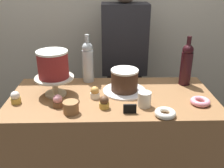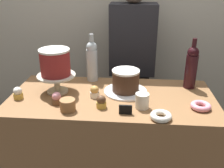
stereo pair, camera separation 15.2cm
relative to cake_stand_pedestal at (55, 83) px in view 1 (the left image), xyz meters
name	(u,v)px [view 1 (the left image)]	position (x,y,z in m)	size (l,w,h in m)	color
back_wall	(109,12)	(0.35, 0.84, 0.30)	(6.00, 0.05, 2.60)	#BCB7A8
display_counter	(112,156)	(0.35, -0.03, -0.54)	(1.24, 0.59, 0.92)	brown
cake_stand_pedestal	(55,83)	(0.00, 0.00, 0.00)	(0.24, 0.24, 0.12)	beige
white_layer_cake	(53,64)	(0.00, 0.00, 0.12)	(0.18, 0.18, 0.16)	maroon
silver_serving_platter	(124,91)	(0.43, 0.03, -0.07)	(0.27, 0.27, 0.01)	white
chocolate_round_cake	(125,80)	(0.43, 0.03, 0.00)	(0.17, 0.17, 0.14)	#3D2619
wine_bottle_clear	(88,61)	(0.19, 0.21, 0.06)	(0.08, 0.08, 0.33)	#B2BCC1
wine_bottle_dark_red	(186,64)	(0.84, 0.14, 0.06)	(0.08, 0.08, 0.33)	black
cupcake_caramel	(95,93)	(0.24, -0.05, -0.05)	(0.06, 0.06, 0.07)	white
cupcake_vanilla	(15,98)	(-0.21, -0.11, -0.05)	(0.06, 0.06, 0.07)	gold
cupcake_strawberry	(58,101)	(0.04, -0.16, -0.05)	(0.06, 0.06, 0.07)	brown
cupcake_chocolate	(104,102)	(0.30, -0.18, -0.05)	(0.06, 0.06, 0.07)	gold
donut_pink	(200,101)	(0.85, -0.15, -0.06)	(0.11, 0.11, 0.03)	pink
donut_sugar	(165,113)	(0.62, -0.28, -0.06)	(0.11, 0.11, 0.03)	silver
cookie_stack	(71,107)	(0.12, -0.23, -0.05)	(0.08, 0.08, 0.07)	olive
price_sign_chalkboard	(130,109)	(0.44, -0.24, -0.05)	(0.07, 0.01, 0.05)	black
coffee_cup_ceramic	(144,99)	(0.52, -0.16, -0.04)	(0.08, 0.08, 0.08)	silver
barista_figure	(124,73)	(0.46, 0.57, -0.16)	(0.36, 0.22, 1.60)	black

